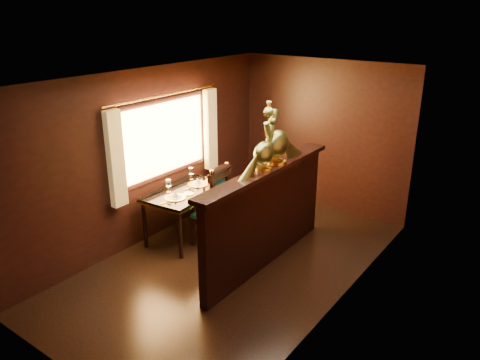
{
  "coord_description": "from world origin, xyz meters",
  "views": [
    {
      "loc": [
        3.32,
        -4.4,
        3.28
      ],
      "look_at": [
        -0.11,
        0.32,
        1.1
      ],
      "focal_mm": 35.0,
      "sensor_mm": 36.0,
      "label": 1
    }
  ],
  "objects_px": {
    "chair_left": "(216,204)",
    "dining_table": "(186,194)",
    "peacock_right": "(277,132)",
    "peacock_left": "(264,143)",
    "chair_right": "(270,195)"
  },
  "relations": [
    {
      "from": "chair_left",
      "to": "peacock_right",
      "type": "distance_m",
      "value": 1.43
    },
    {
      "from": "chair_left",
      "to": "peacock_right",
      "type": "xyz_separation_m",
      "value": [
        0.84,
        0.22,
        1.14
      ]
    },
    {
      "from": "chair_right",
      "to": "peacock_right",
      "type": "relative_size",
      "value": 1.61
    },
    {
      "from": "chair_right",
      "to": "peacock_left",
      "type": "relative_size",
      "value": 1.97
    },
    {
      "from": "dining_table",
      "to": "peacock_left",
      "type": "bearing_deg",
      "value": -6.99
    },
    {
      "from": "peacock_left",
      "to": "chair_left",
      "type": "bearing_deg",
      "value": 174.38
    },
    {
      "from": "chair_left",
      "to": "chair_right",
      "type": "bearing_deg",
      "value": 44.65
    },
    {
      "from": "chair_left",
      "to": "peacock_left",
      "type": "distance_m",
      "value": 1.36
    },
    {
      "from": "chair_right",
      "to": "peacock_left",
      "type": "bearing_deg",
      "value": -48.93
    },
    {
      "from": "chair_left",
      "to": "peacock_left",
      "type": "height_order",
      "value": "peacock_left"
    },
    {
      "from": "peacock_right",
      "to": "peacock_left",
      "type": "bearing_deg",
      "value": -90.0
    },
    {
      "from": "peacock_left",
      "to": "dining_table",
      "type": "bearing_deg",
      "value": 178.23
    },
    {
      "from": "dining_table",
      "to": "peacock_right",
      "type": "relative_size",
      "value": 1.58
    },
    {
      "from": "peacock_left",
      "to": "peacock_right",
      "type": "bearing_deg",
      "value": 90.0
    },
    {
      "from": "chair_left",
      "to": "dining_table",
      "type": "bearing_deg",
      "value": -179.89
    }
  ]
}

